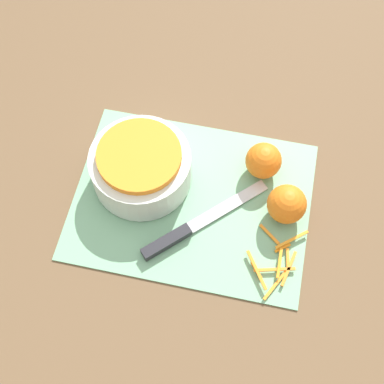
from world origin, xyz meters
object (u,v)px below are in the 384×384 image
(knife, at_px, (183,233))
(orange_right, at_px, (287,204))
(bowl_speckled, at_px, (141,166))
(orange_left, at_px, (263,161))

(knife, xyz_separation_m, orange_right, (0.17, 0.08, 0.03))
(bowl_speckled, bearing_deg, knife, -44.30)
(bowl_speckled, height_order, knife, bowl_speckled)
(knife, height_order, orange_left, orange_left)
(knife, distance_m, orange_left, 0.20)
(knife, xyz_separation_m, orange_left, (0.12, 0.16, 0.03))
(orange_left, bearing_deg, orange_right, -56.55)
(knife, distance_m, orange_right, 0.19)
(bowl_speckled, distance_m, orange_left, 0.22)
(knife, relative_size, orange_right, 2.85)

